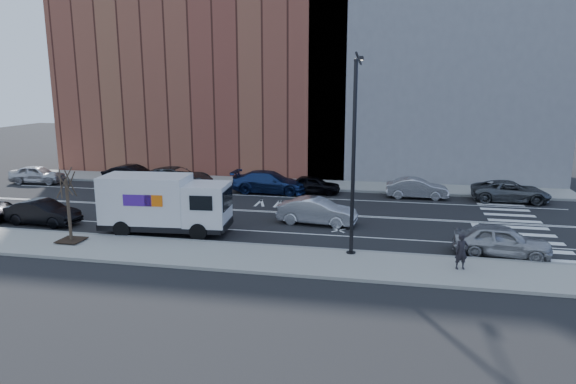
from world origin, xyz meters
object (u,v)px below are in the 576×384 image
at_px(driving_sedan, 317,211).
at_px(far_parked_b, 133,176).
at_px(near_parked_front, 502,240).
at_px(pedestrian, 461,252).
at_px(far_parked_a, 37,174).
at_px(fedex_van, 164,203).

bearing_deg(driving_sedan, far_parked_b, 68.49).
distance_m(near_parked_front, pedestrian, 3.38).
xyz_separation_m(far_parked_b, pedestrian, (23.00, -14.62, 0.14)).
height_order(far_parked_b, pedestrian, pedestrian).
height_order(far_parked_a, near_parked_front, near_parked_front).
bearing_deg(fedex_van, far_parked_a, 141.09).
xyz_separation_m(driving_sedan, near_parked_front, (9.31, -3.79, -0.00)).
xyz_separation_m(near_parked_front, pedestrian, (-2.14, -2.61, 0.18)).
bearing_deg(far_parked_b, near_parked_front, -110.09).
distance_m(far_parked_b, near_parked_front, 27.85).
bearing_deg(pedestrian, far_parked_a, 139.59).
height_order(fedex_van, near_parked_front, fedex_van).
height_order(far_parked_a, far_parked_b, far_parked_b).
height_order(driving_sedan, near_parked_front, driving_sedan).
xyz_separation_m(far_parked_a, pedestrian, (31.00, -13.90, 0.20)).
height_order(far_parked_b, near_parked_front, far_parked_b).
distance_m(fedex_van, near_parked_front, 17.13).
height_order(fedex_van, pedestrian, fedex_van).
bearing_deg(far_parked_b, fedex_van, -139.97).
distance_m(driving_sedan, near_parked_front, 10.05).
relative_size(far_parked_a, near_parked_front, 0.97).
bearing_deg(fedex_van, far_parked_b, 119.95).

